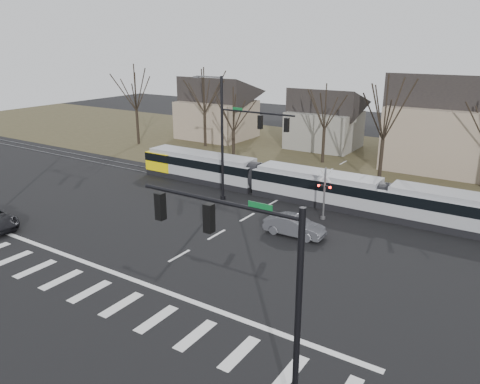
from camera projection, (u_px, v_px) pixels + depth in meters
The scene contains 15 objects.
ground at pixel (157, 268), 27.67m from camera, with size 140.00×140.00×0.00m, color black.
grass_verge at pixel (350, 159), 53.21m from camera, with size 140.00×28.00×0.01m, color #38331E.
crosswalk at pixel (105, 298), 24.47m from camera, with size 27.00×2.60×0.01m.
stop_line at pixel (135, 281), 26.23m from camera, with size 28.00×0.35×0.01m, color silver.
lane_dashes at pixel (284, 196), 40.44m from camera, with size 0.18×30.00×0.01m.
rail_pair at pixel (283, 197), 40.27m from camera, with size 90.00×1.52×0.06m.
tram at pixel (316, 185), 38.49m from camera, with size 35.55×2.64×2.69m.
sedan at pixel (294, 226), 32.15m from camera, with size 4.29×1.65×1.39m, color #48494F.
signal_pole_near_right at pixel (250, 275), 16.05m from camera, with size 6.72×0.44×8.00m.
signal_pole_far at pixel (239, 135), 37.13m from camera, with size 9.28×0.44×10.20m.
rail_crossing_signal at pixel (324, 195), 34.71m from camera, with size 1.08×0.36×4.00m.
tree_row at pixel (351, 124), 45.85m from camera, with size 59.20×7.20×10.00m.
house_a at pixel (217, 105), 63.78m from camera, with size 9.72×8.64×8.60m.
house_b at pixel (325, 116), 57.77m from camera, with size 8.64×7.56×7.65m.
house_c at pixel (441, 119), 47.74m from camera, with size 10.80×8.64×10.10m.
Camera 1 is at (17.67, -18.25, 12.83)m, focal length 35.00 mm.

